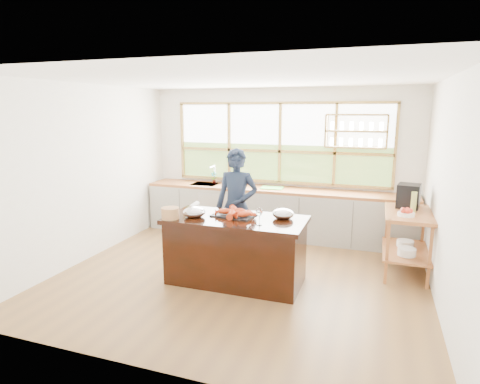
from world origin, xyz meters
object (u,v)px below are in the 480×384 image
at_px(island, 236,250).
at_px(wicker_basket, 170,213).
at_px(cook, 237,207).
at_px(espresso_machine, 409,196).

distance_m(island, wicker_basket, 1.01).
relative_size(island, cook, 1.06).
xyz_separation_m(cook, espresso_machine, (2.42, 0.70, 0.20)).
bearing_deg(island, wicker_basket, -158.62).
distance_m(cook, espresso_machine, 2.52).
height_order(island, wicker_basket, wicker_basket).
bearing_deg(wicker_basket, cook, 59.85).
xyz_separation_m(island, cook, (-0.23, 0.68, 0.42)).
xyz_separation_m(island, wicker_basket, (-0.80, -0.31, 0.52)).
relative_size(cook, wicker_basket, 7.54).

